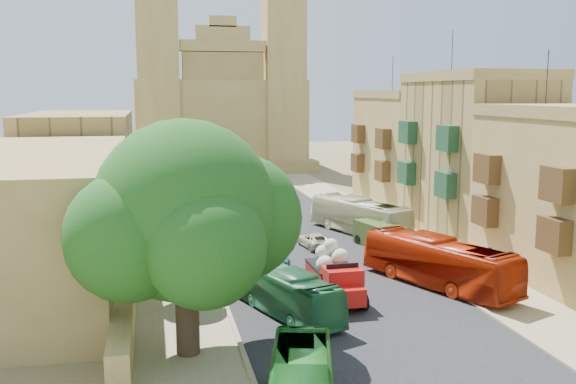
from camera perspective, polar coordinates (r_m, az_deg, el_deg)
name	(u,v)px	position (r m, az deg, el deg)	size (l,w,h in m)	color
ground	(412,371)	(29.69, 10.99, -15.33)	(260.00, 260.00, 0.00)	brown
road_surface	(279,230)	(57.20, -0.84, -3.36)	(14.00, 140.00, 0.01)	black
sidewalk_east	(380,225)	(59.74, 8.14, -2.92)	(5.00, 140.00, 0.01)	#978963
sidewalk_west	(170,234)	(56.16, -10.41, -3.73)	(5.00, 140.00, 0.01)	#978963
kerb_east	(354,226)	(58.93, 5.86, -2.98)	(0.25, 140.00, 0.12)	#978963
kerb_west	(200,232)	(56.27, -7.86, -3.59)	(0.25, 140.00, 0.12)	#978963
townhouse_c	(474,154)	(56.85, 16.17, 3.26)	(9.00, 14.00, 17.40)	tan
townhouse_d	(409,149)	(69.51, 10.69, 3.79)	(9.00, 14.00, 15.90)	#A28549
west_wall	(131,255)	(46.23, -13.78, -5.42)	(1.00, 40.00, 1.80)	#A28549
west_building_low	(40,217)	(44.12, -21.16, -2.06)	(10.00, 28.00, 8.40)	olive
west_building_mid	(81,162)	(69.56, -17.92, 2.56)	(10.00, 22.00, 10.00)	tan
church	(219,109)	(104.05, -6.15, 7.37)	(28.00, 22.50, 36.30)	#A28549
ficus_tree	(187,217)	(29.42, -8.95, -2.23)	(10.97, 10.10, 10.97)	#3C2B1E
street_tree_a	(170,239)	(37.79, -10.45, -4.13)	(3.59, 3.59, 5.52)	#3C2B1E
street_tree_b	(165,210)	(49.63, -10.87, -1.55)	(3.18, 3.18, 4.89)	#3C2B1E
street_tree_c	(162,182)	(61.41, -11.15, 0.87)	(3.64, 3.64, 5.60)	#3C2B1E
street_tree_d	(160,168)	(73.32, -11.33, 2.13)	(3.63, 3.63, 5.58)	#3C2B1E
red_truck	(335,274)	(38.08, 4.23, -7.29)	(2.44, 5.96, 3.45)	red
olive_pickup	(380,236)	(51.10, 8.14, -3.85)	(3.07, 4.99, 1.92)	#39501E
bus_green_north	(283,291)	(35.70, -0.41, -8.78)	(2.14, 9.13, 2.54)	#226839
bus_red_east	(439,263)	(41.43, 13.26, -6.12)	(2.61, 11.16, 3.11)	#AB2206
bus_cream_east	(359,216)	(55.62, 6.36, -2.16)	(2.57, 10.99, 3.06)	#BFBD90
car_blue_a	(277,256)	(45.61, -0.97, -5.69)	(1.51, 3.76, 1.28)	teal
car_white_a	(226,226)	(56.44, -5.55, -2.99)	(1.18, 3.38, 1.11)	white
car_cream	(314,240)	(50.70, 2.34, -4.30)	(1.89, 4.09, 1.14)	beige
car_dkblue	(214,199)	(69.39, -6.58, -0.65)	(2.01, 4.95, 1.44)	#17214C
car_white_b	(272,207)	(64.91, -1.40, -1.35)	(1.44, 3.58, 1.22)	white
car_blue_b	(229,178)	(87.30, -5.31, 1.23)	(1.26, 3.63, 1.19)	teal
pedestrian_a	(488,261)	(44.98, 17.37, -5.87)	(0.71, 0.46, 1.94)	black
pedestrian_c	(497,265)	(44.11, 18.06, -6.22)	(1.12, 0.47, 1.91)	#312F35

